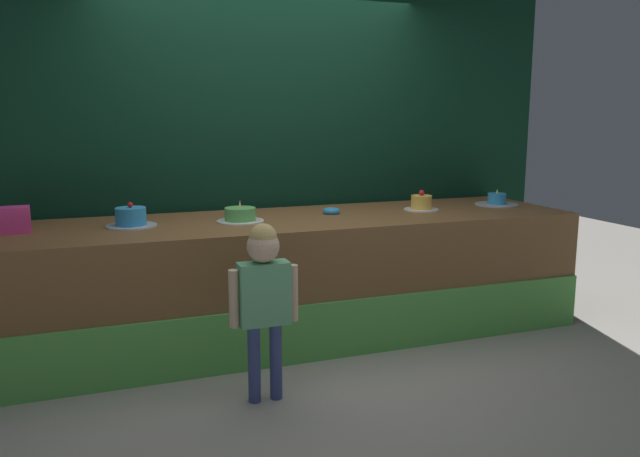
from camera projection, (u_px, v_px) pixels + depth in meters
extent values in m
plane|color=gray|center=(314.00, 361.00, 4.11)|extent=(12.00, 12.00, 0.00)
cube|color=brown|center=(289.00, 277.00, 4.53)|extent=(4.23, 1.08, 0.87)
cube|color=#59B24C|center=(315.00, 333.00, 4.06)|extent=(4.23, 0.02, 0.39)
cube|color=black|center=(264.00, 143.00, 4.95)|extent=(5.02, 0.08, 2.75)
cylinder|color=#3F4C8C|center=(254.00, 364.00, 3.48)|extent=(0.07, 0.07, 0.45)
cylinder|color=#3F4C8C|center=(276.00, 361.00, 3.53)|extent=(0.07, 0.07, 0.45)
cube|color=#66B27F|center=(264.00, 293.00, 3.43)|extent=(0.28, 0.13, 0.35)
cylinder|color=beige|center=(234.00, 299.00, 3.38)|extent=(0.06, 0.06, 0.32)
cylinder|color=beige|center=(293.00, 293.00, 3.49)|extent=(0.06, 0.06, 0.32)
sphere|color=beige|center=(263.00, 246.00, 3.39)|extent=(0.18, 0.18, 0.18)
sphere|color=tan|center=(263.00, 237.00, 3.38)|extent=(0.15, 0.15, 0.15)
cube|color=#F93F98|center=(10.00, 220.00, 3.88)|extent=(0.24, 0.17, 0.16)
torus|color=#3399D8|center=(331.00, 211.00, 4.65)|extent=(0.13, 0.13, 0.04)
cylinder|color=silver|center=(131.00, 226.00, 4.12)|extent=(0.33, 0.33, 0.01)
cylinder|color=#3399D8|center=(131.00, 216.00, 4.11)|extent=(0.20, 0.20, 0.12)
sphere|color=red|center=(130.00, 205.00, 4.09)|extent=(0.04, 0.04, 0.04)
cylinder|color=white|center=(240.00, 221.00, 4.30)|extent=(0.33, 0.33, 0.01)
cylinder|color=#59B259|center=(240.00, 214.00, 4.29)|extent=(0.21, 0.21, 0.09)
cone|color=#F2E566|center=(240.00, 204.00, 4.28)|extent=(0.02, 0.02, 0.05)
cylinder|color=white|center=(421.00, 209.00, 4.83)|extent=(0.27, 0.27, 0.01)
cylinder|color=#F2BF4C|center=(421.00, 202.00, 4.82)|extent=(0.16, 0.16, 0.10)
sphere|color=red|center=(422.00, 193.00, 4.80)|extent=(0.04, 0.04, 0.04)
cylinder|color=silver|center=(497.00, 204.00, 5.10)|extent=(0.35, 0.35, 0.01)
cylinder|color=#3399D8|center=(497.00, 199.00, 5.09)|extent=(0.15, 0.15, 0.09)
cone|color=#F2E566|center=(497.00, 191.00, 5.08)|extent=(0.02, 0.02, 0.04)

